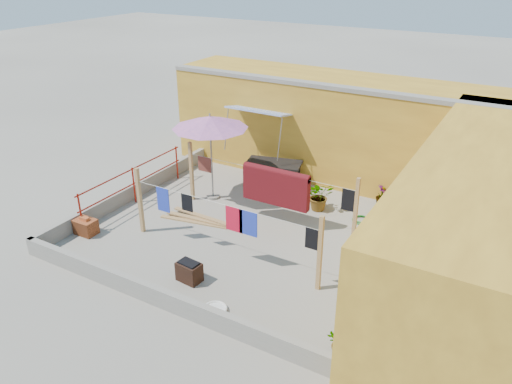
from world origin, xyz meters
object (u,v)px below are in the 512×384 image
patio_umbrella (210,123)px  water_jug_b (394,261)px  plant_back_a (319,196)px  water_jug_a (359,238)px  outdoor_table (274,165)px  white_basin (215,309)px  green_hose (361,220)px  brick_stack (86,227)px  brazier (189,271)px

patio_umbrella → water_jug_b: (5.75, -0.91, -2.19)m
patio_umbrella → plant_back_a: size_ratio=3.17×
patio_umbrella → water_jug_b: patio_umbrella is taller
patio_umbrella → water_jug_a: patio_umbrella is taller
outdoor_table → white_basin: (1.86, -6.02, -0.67)m
white_basin → water_jug_a: water_jug_a is taller
white_basin → green_hose: white_basin is taller
water_jug_a → white_basin: bearing=-112.4°
white_basin → water_jug_a: bearing=67.6°
outdoor_table → water_jug_a: (3.51, -2.02, -0.56)m
water_jug_b → brick_stack: bearing=-161.2°
white_basin → water_jug_a: size_ratio=1.42×
patio_umbrella → water_jug_b: bearing=-9.0°
brick_stack → green_hose: 7.36m
brick_stack → water_jug_b: brick_stack is taller
outdoor_table → brazier: outdoor_table is taller
water_jug_a → plant_back_a: plant_back_a is taller
brazier → water_jug_b: 4.76m
brick_stack → plant_back_a: bearing=42.5°
plant_back_a → outdoor_table: bearing=157.5°
white_basin → water_jug_a: (1.64, 4.00, 0.11)m
green_hose → plant_back_a: bearing=177.5°
outdoor_table → green_hose: size_ratio=3.62×
plant_back_a → brazier: bearing=-103.6°
white_basin → plant_back_a: plant_back_a is taller
brazier → water_jug_a: 4.36m
brazier → green_hose: size_ratio=1.12×
water_jug_a → water_jug_b: 1.20m
outdoor_table → water_jug_a: size_ratio=5.12×
brick_stack → plant_back_a: plant_back_a is taller
plant_back_a → patio_umbrella: bearing=-163.9°
green_hose → water_jug_b: bearing=-51.1°
patio_umbrella → outdoor_table: patio_umbrella is taller
brazier → plant_back_a: size_ratio=0.66×
water_jug_b → plant_back_a: (-2.69, 1.79, 0.29)m
brick_stack → brazier: same height
brazier → water_jug_b: size_ratio=1.76×
water_jug_a → green_hose: (-0.33, 1.19, -0.12)m
brick_stack → patio_umbrella: bearing=64.3°
white_basin → water_jug_a: 4.32m
brazier → water_jug_a: size_ratio=1.59×
white_basin → patio_umbrella: bearing=124.9°
patio_umbrella → brick_stack: size_ratio=4.87×
brazier → plant_back_a: plant_back_a is taller
water_jug_a → plant_back_a: size_ratio=0.42×
brick_stack → water_jug_a: brick_stack is taller
patio_umbrella → plant_back_a: 3.71m
water_jug_a → plant_back_a: 2.06m
patio_umbrella → water_jug_a: (4.68, -0.36, -2.18)m
white_basin → green_hose: 5.35m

